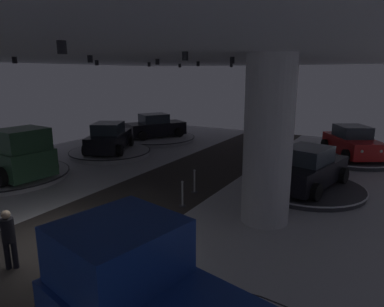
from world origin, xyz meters
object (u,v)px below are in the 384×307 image
object	(u,v)px
display_platform_deep_right	(351,157)
pickup_truck_mid_left	(8,155)
display_platform_mid_left	(7,175)
display_car_far_right	(308,169)
display_platform_deep_left	(156,138)
display_car_deep_right	(352,142)
display_platform_far_right	(307,188)
display_car_far_left	(109,138)
display_platform_far_left	(110,152)
visitor_walking_near	(9,236)
display_car_deep_left	(156,126)
column_right	(268,141)

from	to	relation	value
display_platform_deep_right	pickup_truck_mid_left	xyz separation A→B (m)	(-13.51, -12.06, 1.03)
display_platform_mid_left	display_car_far_right	bearing A→B (deg)	22.32
display_platform_deep_left	display_car_deep_right	size ratio (longest dim) A/B	1.27
display_platform_deep_right	display_platform_far_right	bearing A→B (deg)	-98.80
display_car_deep_right	display_car_far_left	world-z (taller)	display_car_far_left
display_platform_deep_right	display_platform_far_left	world-z (taller)	display_platform_far_left
display_car_far_left	visitor_walking_near	bearing A→B (deg)	-58.24
display_platform_mid_left	display_car_deep_left	bearing A→B (deg)	87.34
display_platform_far_right	pickup_truck_mid_left	size ratio (longest dim) A/B	0.87
column_right	display_car_deep_right	world-z (taller)	column_right
display_car_far_right	display_platform_mid_left	xyz separation A→B (m)	(-12.78, -5.25, -0.86)
column_right	display_platform_far_right	distance (m)	4.62
display_car_deep_right	display_platform_mid_left	xyz separation A→B (m)	(-13.82, -12.06, -0.89)
display_car_far_right	pickup_truck_mid_left	xyz separation A→B (m)	(-12.46, -5.27, 0.18)
display_car_far_right	pickup_truck_mid_left	world-z (taller)	pickup_truck_mid_left
display_platform_mid_left	display_car_far_left	distance (m)	6.09
column_right	display_car_deep_left	xyz separation A→B (m)	(-11.65, 9.82, -1.73)
display_platform_mid_left	display_platform_far_left	size ratio (longest dim) A/B	1.17
display_platform_far_right	display_car_far_right	world-z (taller)	display_car_far_right
display_platform_deep_left	display_car_far_right	distance (m)	13.70
display_car_deep_left	display_car_deep_right	size ratio (longest dim) A/B	1.00
display_car_far_right	display_car_far_left	world-z (taller)	display_car_far_left
display_platform_far_right	display_platform_far_left	distance (m)	11.81
display_platform_mid_left	pickup_truck_mid_left	size ratio (longest dim) A/B	1.04
display_platform_deep_right	display_car_far_left	bearing A→B (deg)	-154.56
display_platform_deep_left	display_car_deep_left	bearing A→B (deg)	-121.22
display_car_deep_left	display_platform_far_right	xyz separation A→B (m)	(12.26, -6.05, -0.88)
display_car_deep_left	display_platform_deep_right	bearing A→B (deg)	3.02
display_car_deep_right	pickup_truck_mid_left	distance (m)	18.12
display_platform_far_left	display_platform_deep_left	bearing A→B (deg)	94.81
display_platform_deep_left	column_right	bearing A→B (deg)	-40.23
visitor_walking_near	display_platform_far_right	bearing A→B (deg)	61.92
display_car_deep_left	display_platform_deep_right	distance (m)	13.35
column_right	display_platform_mid_left	xyz separation A→B (m)	(-12.17, -1.51, -2.61)
display_car_deep_right	display_platform_far_left	xyz separation A→B (m)	(-12.82, -6.10, -0.86)
display_platform_deep_right	display_platform_mid_left	distance (m)	18.33
display_car_far_right	visitor_walking_near	size ratio (longest dim) A/B	2.83
display_platform_far_left	display_platform_deep_right	bearing A→B (deg)	25.32
display_platform_deep_right	display_platform_far_left	bearing A→B (deg)	-154.68
column_right	display_platform_far_right	world-z (taller)	column_right
display_platform_deep_left	display_platform_mid_left	bearing A→B (deg)	-92.73
display_car_far_right	display_platform_far_left	xyz separation A→B (m)	(-11.78, 0.71, -0.83)
display_car_deep_left	display_platform_mid_left	world-z (taller)	display_car_deep_left
display_platform_deep_left	pickup_truck_mid_left	bearing A→B (deg)	-91.11
display_car_deep_left	display_platform_far_right	bearing A→B (deg)	-26.28
display_car_deep_left	display_car_far_left	xyz separation A→B (m)	(0.48, -5.40, 0.06)
display_car_far_left	display_platform_deep_right	bearing A→B (deg)	25.44
display_platform_far_right	display_car_deep_right	distance (m)	6.92
display_platform_far_right	display_platform_deep_right	bearing A→B (deg)	81.20
display_car_deep_left	display_platform_far_left	bearing A→B (deg)	-84.99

